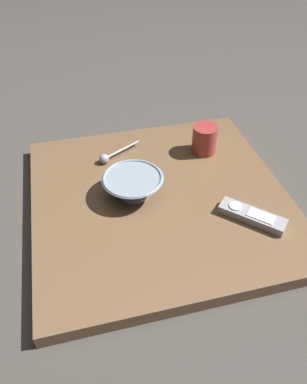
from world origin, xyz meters
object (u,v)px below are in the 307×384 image
at_px(coffee_mug, 204,139).
at_px(teaspoon, 107,157).
at_px(cereal_bowl, 133,185).
at_px(tv_remote_near, 252,216).

bearing_deg(coffee_mug, teaspoon, 86.05).
bearing_deg(cereal_bowl, tv_remote_near, -121.28).
xyz_separation_m(cereal_bowl, coffee_mug, (0.15, -0.25, 0.01)).
relative_size(teaspoon, tv_remote_near, 0.89).
bearing_deg(cereal_bowl, coffee_mug, -59.95).
bearing_deg(tv_remote_near, coffee_mug, 3.14).
bearing_deg(teaspoon, tv_remote_near, -136.41).
bearing_deg(cereal_bowl, teaspoon, 15.12).
height_order(cereal_bowl, teaspoon, cereal_bowl).
distance_m(coffee_mug, tv_remote_near, 0.31).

